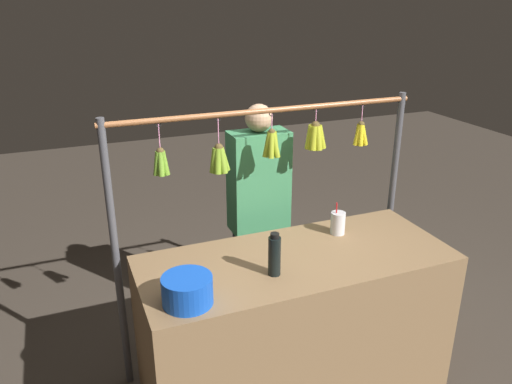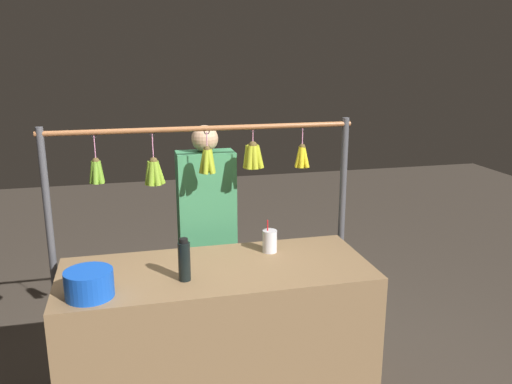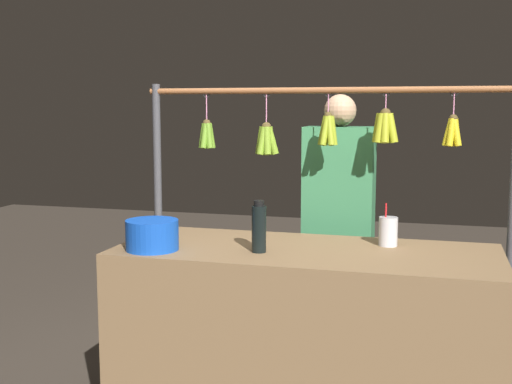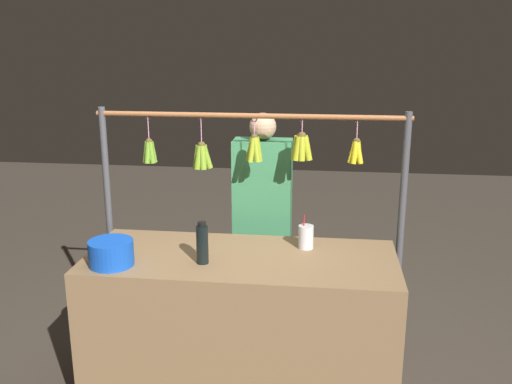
# 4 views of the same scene
# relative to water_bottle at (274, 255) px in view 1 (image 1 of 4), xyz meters

# --- Properties ---
(market_counter) EXTENTS (1.76, 0.73, 0.91)m
(market_counter) POSITION_rel_water_bottle_xyz_m (-0.19, -0.12, -0.57)
(market_counter) COLOR olive
(market_counter) RESTS_ON ground
(display_rack) EXTENTS (1.93, 0.14, 1.68)m
(display_rack) POSITION_rel_water_bottle_xyz_m (-0.20, -0.55, 0.18)
(display_rack) COLOR #4C4C51
(display_rack) RESTS_ON ground
(water_bottle) EXTENTS (0.07, 0.07, 0.24)m
(water_bottle) POSITION_rel_water_bottle_xyz_m (0.00, 0.00, 0.00)
(water_bottle) COLOR black
(water_bottle) RESTS_ON market_counter
(blue_bucket) EXTENTS (0.24, 0.24, 0.14)m
(blue_bucket) POSITION_rel_water_bottle_xyz_m (0.49, 0.09, -0.04)
(blue_bucket) COLOR blue
(blue_bucket) RESTS_ON market_counter
(drink_cup) EXTENTS (0.09, 0.09, 0.20)m
(drink_cup) POSITION_rel_water_bottle_xyz_m (-0.55, -0.30, -0.04)
(drink_cup) COLOR silver
(drink_cup) RESTS_ON market_counter
(vendor_person) EXTENTS (0.39, 0.21, 1.63)m
(vendor_person) POSITION_rel_water_bottle_xyz_m (-0.24, -0.80, -0.21)
(vendor_person) COLOR #2D2D38
(vendor_person) RESTS_ON ground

